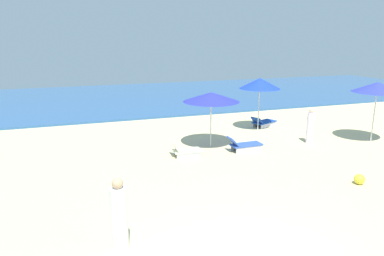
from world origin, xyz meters
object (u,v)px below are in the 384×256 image
lounge_chair_3_0 (263,122)px  lounge_chair_4_1 (244,145)px  umbrella_3 (260,83)px  umbrella_4 (211,97)px  umbrella_0 (378,87)px  lounge_chair_4_0 (185,150)px  beachgoer_1 (119,217)px  beachgoer_2 (310,127)px  beach_ball_0 (359,179)px

lounge_chair_3_0 → lounge_chair_4_1: lounge_chair_4_1 is taller
umbrella_3 → umbrella_4: size_ratio=1.11×
umbrella_4 → lounge_chair_4_1: size_ratio=1.61×
umbrella_0 → lounge_chair_4_0: 8.95m
lounge_chair_4_1 → umbrella_4: bearing=46.2°
umbrella_0 → beachgoer_1: bearing=-158.4°
umbrella_0 → lounge_chair_3_0: umbrella_0 is taller
lounge_chair_3_0 → beachgoer_2: beachgoer_2 is taller
umbrella_4 → beachgoer_1: size_ratio=1.41×
beachgoer_1 → beachgoer_2: 10.62m
lounge_chair_3_0 → lounge_chair_4_1: 4.49m
umbrella_0 → lounge_chair_4_0: bearing=174.5°
umbrella_3 → lounge_chair_4_0: size_ratio=2.14×
umbrella_4 → beach_ball_0: (2.97, -5.31, -2.00)m
umbrella_3 → lounge_chair_4_0: bearing=-150.6°
umbrella_0 → umbrella_3: size_ratio=1.02×
umbrella_4 → beachgoer_1: bearing=-126.7°
beachgoer_2 → lounge_chair_4_1: bearing=-75.5°
lounge_chair_3_0 → umbrella_4: bearing=99.9°
umbrella_0 → umbrella_4: bearing=167.1°
umbrella_4 → lounge_chair_4_0: umbrella_4 is taller
umbrella_4 → umbrella_0: bearing=-12.9°
lounge_chair_4_0 → beachgoer_2: bearing=-88.7°
umbrella_3 → lounge_chair_3_0: umbrella_3 is taller
lounge_chair_4_0 → beach_ball_0: lounge_chair_4_0 is taller
beachgoer_1 → beach_ball_0: (7.74, 1.07, -0.61)m
lounge_chair_4_0 → lounge_chair_4_1: 2.55m
lounge_chair_3_0 → beach_ball_0: (-1.03, -7.74, -0.06)m
umbrella_4 → beachgoer_2: (4.36, -0.95, -1.42)m
umbrella_3 → lounge_chair_4_1: size_ratio=1.79×
lounge_chair_4_0 → beachgoer_1: beachgoer_1 is taller
umbrella_4 → lounge_chair_4_1: (1.09, -0.98, -1.92)m
lounge_chair_4_1 → beachgoer_1: size_ratio=0.88×
lounge_chair_3_0 → beach_ball_0: size_ratio=4.70×
umbrella_0 → lounge_chair_4_1: (-6.09, 0.66, -2.21)m
lounge_chair_4_1 → beachgoer_2: bearing=-91.1°
umbrella_3 → beach_ball_0: (-0.41, -7.22, -2.21)m
lounge_chair_3_0 → beach_ball_0: 7.81m
umbrella_0 → lounge_chair_4_1: bearing=173.8°
umbrella_3 → lounge_chair_4_0: umbrella_3 is taller
lounge_chair_4_1 → lounge_chair_3_0: bearing=-42.1°
umbrella_0 → lounge_chair_4_1: umbrella_0 is taller
lounge_chair_4_0 → lounge_chair_3_0: bearing=-56.5°
beachgoer_1 → umbrella_3: bearing=-37.7°
beachgoer_1 → beachgoer_2: bearing=-52.4°
beach_ball_0 → beachgoer_1: bearing=-172.1°
beachgoer_1 → beach_ball_0: 7.84m
lounge_chair_3_0 → umbrella_3: bearing=109.2°
umbrella_3 → beach_ball_0: umbrella_3 is taller
umbrella_4 → beach_ball_0: bearing=-60.7°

